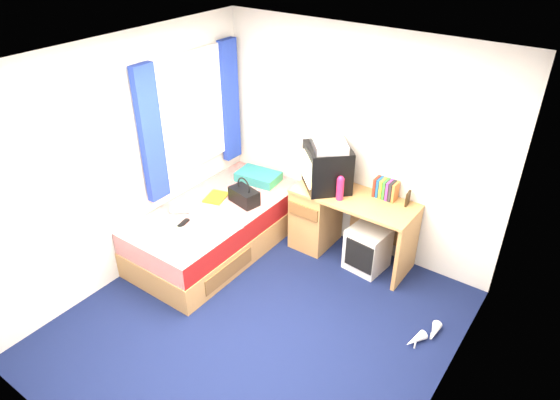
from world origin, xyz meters
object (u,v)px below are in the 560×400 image
Objects in this scene: magazine at (216,197)px; colour_swatch_fan at (181,229)px; handbag at (244,196)px; remote_control at (183,223)px; crt_tv at (327,167)px; water_bottle at (180,210)px; white_heels at (425,336)px; aerosol_can at (347,184)px; pillow at (258,177)px; pink_water_bottle at (340,189)px; storage_cube at (368,248)px; bed at (218,227)px; picture_frame at (408,198)px; desk at (330,216)px; vcr at (329,143)px; towel at (222,222)px.

colour_swatch_fan is at bearing -78.27° from magazine.
remote_control is at bearing -96.89° from handbag.
colour_swatch_fan is (-0.91, -1.27, -0.44)m from crt_tv.
water_bottle is 2.71m from white_heels.
water_bottle is at bearing -172.32° from white_heels.
water_bottle is at bearing -114.11° from handbag.
water_bottle reaches higher than white_heels.
crt_tv is at bearing -167.90° from aerosol_can.
magazine is at bearing -152.95° from aerosol_can.
magazine is at bearing -103.32° from pillow.
pink_water_bottle reaches higher than aerosol_can.
magazine reaches higher than storage_cube.
storage_cube is at bearing 17.74° from magazine.
bed is at bearing 73.27° from remote_control.
bed is 2.06m from picture_frame.
pillow is 2.22× the size of colour_swatch_fan.
pink_water_bottle reaches higher than white_heels.
pink_water_bottle is at bearing -159.80° from picture_frame.
pink_water_bottle is at bearing 29.74° from remote_control.
colour_swatch_fan is at bearing -135.57° from pink_water_bottle.
desk is 5.91× the size of colour_swatch_fan.
vcr is 1.63× the size of magazine.
pink_water_bottle is (0.17, -0.14, 0.46)m from desk.
magazine is (-0.32, -0.10, -0.08)m from handbag.
bed is at bearing -143.55° from desk.
aerosol_can is at bearing 3.13° from pillow.
vcr is at bearing 29.90° from magazine.
bed is at bearing -179.15° from white_heels.
towel is at bearing -77.65° from crt_tv.
pillow is 1.07m from water_bottle.
crt_tv is at bearing -86.62° from vcr.
picture_frame is 0.59× the size of pink_water_bottle.
crt_tv reaches higher than colour_swatch_fan.
vcr reaches higher than colour_swatch_fan.
crt_tv is 1.22m from towel.
bed is at bearing -97.10° from crt_tv.
remote_control is at bearing -131.33° from desk.
aerosol_can is 1.68m from white_heels.
vcr is 0.48m from pink_water_bottle.
vcr is 1.69m from remote_control.
picture_frame is (0.85, 0.17, -0.44)m from vcr.
bed is 10.00× the size of water_bottle.
towel is (0.11, -0.49, -0.03)m from handbag.
white_heels is at bearing -24.23° from pink_water_bottle.
magazine is at bearing 78.71° from water_bottle.
aerosol_can is 0.80× the size of colour_swatch_fan.
magazine reaches higher than white_heels.
bed is 4.74× the size of white_heels.
desk is 2.86× the size of vcr.
vcr is 1.72m from colour_swatch_fan.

